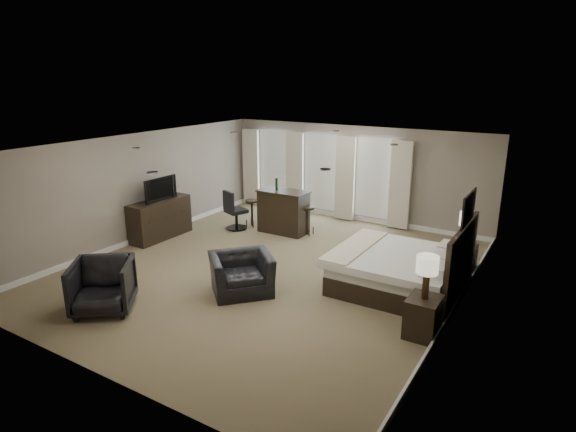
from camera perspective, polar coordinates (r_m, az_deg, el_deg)
The scene contains 16 objects.
room at distance 9.68m, azimuth -2.24°, elevation 0.73°, with size 7.60×8.60×2.64m.
window_bay at distance 13.64m, azimuth 3.81°, elevation 4.96°, with size 5.25×0.20×2.30m.
bed at distance 9.23m, azimuth 13.11°, elevation -4.32°, with size 2.25×2.15×1.43m, color silver.
nightstand_near at distance 7.89m, azimuth 15.70°, elevation -11.43°, with size 0.48×0.58×0.63m, color black.
nightstand_far at distance 10.50m, azimuth 20.12°, elevation -4.82°, with size 0.44×0.53×0.58m, color black.
lamp_near at distance 7.61m, azimuth 16.09°, elevation -7.01°, with size 0.33×0.33×0.69m, color beige.
lamp_far at distance 10.30m, azimuth 20.47°, elevation -1.47°, with size 0.34×0.34×0.71m, color beige.
wall_art at distance 8.66m, azimuth 20.57°, elevation 0.85°, with size 0.04×0.96×0.56m, color slate.
dresser at distance 12.29m, azimuth -14.91°, elevation -0.33°, with size 0.54×1.66×0.97m, color black.
tv at distance 12.15m, azimuth -15.10°, elevation 2.14°, with size 0.99×0.57×0.13m, color black.
armchair_near at distance 8.99m, azimuth -5.57°, elevation -6.08°, with size 1.12×0.73×0.98m, color black.
armchair_far at distance 8.86m, azimuth -21.16°, elevation -7.50°, with size 0.97×0.90×0.99m, color black.
bar_counter at distance 12.26m, azimuth -0.54°, elevation 0.55°, with size 1.27×0.66×1.11m, color black.
bar_stool_left at distance 12.83m, azimuth -4.29°, elevation 0.35°, with size 0.34×0.34×0.73m, color black.
bar_stool_right at distance 12.14m, azimuth 2.33°, elevation -0.56°, with size 0.35×0.35×0.73m, color black.
desk_chair at distance 12.59m, azimuth -6.16°, elevation 0.74°, with size 0.53×0.53×1.05m, color black.
Camera 1 is at (5.16, -7.75, 3.94)m, focal length 30.00 mm.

